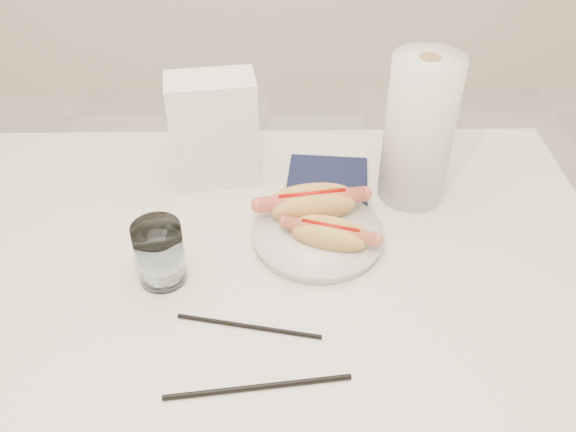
{
  "coord_description": "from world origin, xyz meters",
  "views": [
    {
      "loc": [
        0.05,
        -0.72,
        1.43
      ],
      "look_at": [
        0.07,
        0.03,
        0.82
      ],
      "focal_mm": 38.38,
      "sensor_mm": 36.0,
      "label": 1
    }
  ],
  "objects_px": {
    "hotdog_left": "(312,203)",
    "water_glass": "(160,253)",
    "plate": "(318,237)",
    "hotdog_right": "(330,234)",
    "paper_towel_roll": "(419,131)",
    "napkin_box": "(214,130)",
    "table": "(248,287)"
  },
  "relations": [
    {
      "from": "table",
      "to": "paper_towel_roll",
      "type": "distance_m",
      "value": 0.39
    },
    {
      "from": "table",
      "to": "plate",
      "type": "xyz_separation_m",
      "value": [
        0.12,
        0.05,
        0.07
      ]
    },
    {
      "from": "hotdog_right",
      "to": "napkin_box",
      "type": "relative_size",
      "value": 0.73
    },
    {
      "from": "plate",
      "to": "napkin_box",
      "type": "height_order",
      "value": "napkin_box"
    },
    {
      "from": "plate",
      "to": "hotdog_right",
      "type": "relative_size",
      "value": 1.41
    },
    {
      "from": "water_glass",
      "to": "paper_towel_roll",
      "type": "xyz_separation_m",
      "value": [
        0.42,
        0.21,
        0.08
      ]
    },
    {
      "from": "plate",
      "to": "water_glass",
      "type": "height_order",
      "value": "water_glass"
    },
    {
      "from": "plate",
      "to": "table",
      "type": "bearing_deg",
      "value": -157.72
    },
    {
      "from": "hotdog_right",
      "to": "water_glass",
      "type": "height_order",
      "value": "water_glass"
    },
    {
      "from": "water_glass",
      "to": "plate",
      "type": "bearing_deg",
      "value": 18.68
    },
    {
      "from": "table",
      "to": "water_glass",
      "type": "distance_m",
      "value": 0.17
    },
    {
      "from": "hotdog_left",
      "to": "water_glass",
      "type": "relative_size",
      "value": 1.78
    },
    {
      "from": "hotdog_right",
      "to": "paper_towel_roll",
      "type": "height_order",
      "value": "paper_towel_roll"
    },
    {
      "from": "plate",
      "to": "hotdog_left",
      "type": "bearing_deg",
      "value": 99.46
    },
    {
      "from": "plate",
      "to": "paper_towel_roll",
      "type": "relative_size",
      "value": 0.79
    },
    {
      "from": "plate",
      "to": "napkin_box",
      "type": "distance_m",
      "value": 0.28
    },
    {
      "from": "plate",
      "to": "napkin_box",
      "type": "xyz_separation_m",
      "value": [
        -0.18,
        0.19,
        0.09
      ]
    },
    {
      "from": "hotdog_right",
      "to": "napkin_box",
      "type": "distance_m",
      "value": 0.3
    },
    {
      "from": "table",
      "to": "paper_towel_roll",
      "type": "bearing_deg",
      "value": 31.05
    },
    {
      "from": "plate",
      "to": "napkin_box",
      "type": "relative_size",
      "value": 1.03
    },
    {
      "from": "hotdog_right",
      "to": "napkin_box",
      "type": "bearing_deg",
      "value": 150.69
    },
    {
      "from": "water_glass",
      "to": "paper_towel_roll",
      "type": "distance_m",
      "value": 0.48
    },
    {
      "from": "hotdog_left",
      "to": "napkin_box",
      "type": "distance_m",
      "value": 0.23
    },
    {
      "from": "table",
      "to": "paper_towel_roll",
      "type": "height_order",
      "value": "paper_towel_roll"
    },
    {
      "from": "hotdog_left",
      "to": "hotdog_right",
      "type": "distance_m",
      "value": 0.08
    },
    {
      "from": "table",
      "to": "hotdog_left",
      "type": "relative_size",
      "value": 6.53
    },
    {
      "from": "plate",
      "to": "hotdog_left",
      "type": "distance_m",
      "value": 0.06
    },
    {
      "from": "napkin_box",
      "to": "plate",
      "type": "bearing_deg",
      "value": -53.71
    },
    {
      "from": "hotdog_right",
      "to": "napkin_box",
      "type": "height_order",
      "value": "napkin_box"
    },
    {
      "from": "plate",
      "to": "paper_towel_roll",
      "type": "distance_m",
      "value": 0.25
    },
    {
      "from": "hotdog_left",
      "to": "water_glass",
      "type": "distance_m",
      "value": 0.27
    },
    {
      "from": "hotdog_left",
      "to": "water_glass",
      "type": "bearing_deg",
      "value": -159.67
    }
  ]
}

